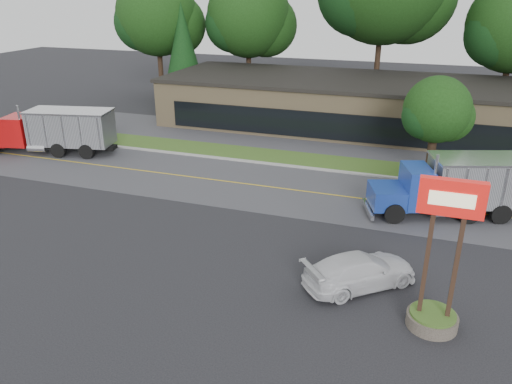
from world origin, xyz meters
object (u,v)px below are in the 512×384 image
dump_truck_red (53,130)px  dump_truck_blue (454,185)px  bilo_sign (438,280)px  rally_car (360,271)px

dump_truck_red → dump_truck_blue: 28.74m
dump_truck_red → bilo_sign: bearing=143.1°
dump_truck_red → dump_truck_blue: same height
dump_truck_red → rally_car: (24.89, -11.07, -1.08)m
dump_truck_red → rally_car: size_ratio=2.15×
bilo_sign → rally_car: size_ratio=1.18×
bilo_sign → dump_truck_red: bilo_sign is taller
bilo_sign → dump_truck_red: bearing=155.0°
dump_truck_blue → rally_car: size_ratio=1.67×
dump_truck_red → dump_truck_blue: (28.66, -2.12, -0.01)m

